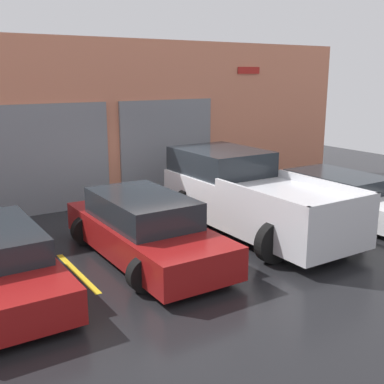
% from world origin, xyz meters
% --- Properties ---
extents(ground_plane, '(28.00, 28.00, 0.00)m').
position_xyz_m(ground_plane, '(0.00, 0.00, 0.00)').
color(ground_plane, black).
extents(shophouse_building, '(17.08, 0.68, 4.68)m').
position_xyz_m(shophouse_building, '(-0.01, 3.29, 2.32)').
color(shophouse_building, '#D17A5B').
rests_on(shophouse_building, ground).
extents(pickup_truck, '(2.63, 5.25, 1.83)m').
position_xyz_m(pickup_truck, '(1.47, -1.13, 0.87)').
color(pickup_truck, silver).
rests_on(pickup_truck, ground).
extents(sedan_white, '(2.24, 4.57, 1.11)m').
position_xyz_m(sedan_white, '(4.40, -1.37, 0.53)').
color(sedan_white, white).
rests_on(sedan_white, ground).
extents(sedan_side, '(2.12, 4.59, 1.31)m').
position_xyz_m(sedan_side, '(-1.47, -1.36, 0.62)').
color(sedan_side, maroon).
rests_on(sedan_side, ground).
extents(parking_stripe_left, '(0.12, 2.20, 0.01)m').
position_xyz_m(parking_stripe_left, '(-2.93, -1.40, 0.00)').
color(parking_stripe_left, gold).
rests_on(parking_stripe_left, ground).
extents(parking_stripe_centre, '(0.12, 2.20, 0.01)m').
position_xyz_m(parking_stripe_centre, '(-0.00, -1.40, 0.00)').
color(parking_stripe_centre, gold).
rests_on(parking_stripe_centre, ground).
extents(parking_stripe_right, '(0.12, 2.20, 0.01)m').
position_xyz_m(parking_stripe_right, '(2.93, -1.40, 0.00)').
color(parking_stripe_right, gold).
rests_on(parking_stripe_right, ground).
extents(parking_stripe_far_right, '(0.12, 2.20, 0.01)m').
position_xyz_m(parking_stripe_far_right, '(5.86, -1.40, 0.00)').
color(parking_stripe_far_right, gold).
rests_on(parking_stripe_far_right, ground).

